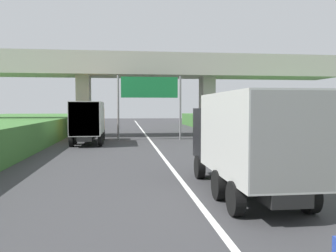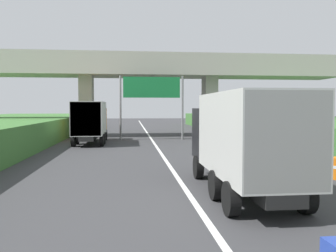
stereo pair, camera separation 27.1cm
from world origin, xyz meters
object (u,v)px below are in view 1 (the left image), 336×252
Objects in this scene: overhead_highway_sign at (150,92)px; construction_barrel_5 at (237,139)px; truck_black at (245,138)px; construction_barrel_4 at (259,145)px; truck_orange at (89,120)px; construction_barrel_2 at (336,168)px; construction_barrel_3 at (290,154)px.

construction_barrel_5 is (6.62, -5.10, -3.94)m from overhead_highway_sign.
truck_black is 8.11× the size of construction_barrel_4.
construction_barrel_4 is (11.89, -6.89, -1.47)m from truck_orange.
overhead_highway_sign is 6.53× the size of construction_barrel_5.
construction_barrel_5 is (0.09, 13.26, 0.00)m from construction_barrel_2.
construction_barrel_3 is 4.42m from construction_barrel_4.
truck_black is at bearing -68.47° from truck_orange.
truck_black is at bearing -156.25° from construction_barrel_2.
truck_black and truck_orange have the same top height.
construction_barrel_2 is at bearing -53.24° from truck_orange.
overhead_highway_sign is at bearing 26.78° from truck_orange.
construction_barrel_5 is (4.81, 15.34, -1.47)m from truck_black.
construction_barrel_2 is 13.26m from construction_barrel_5.
construction_barrel_4 is (4.87, 10.92, -1.47)m from truck_black.
construction_barrel_4 is at bearing 89.08° from construction_barrel_2.
truck_orange is 13.82m from construction_barrel_4.
overhead_highway_sign is 12.28m from construction_barrel_4.
construction_barrel_2 is at bearing -90.92° from construction_barrel_4.
truck_orange is at bearing -153.22° from overhead_highway_sign.
overhead_highway_sign is at bearing 142.40° from construction_barrel_5.
overhead_highway_sign reaches higher than construction_barrel_3.
construction_barrel_2 and construction_barrel_5 have the same top height.
construction_barrel_4 is (6.68, -9.52, -3.94)m from overhead_highway_sign.
construction_barrel_5 is (11.84, -2.47, -1.47)m from truck_orange.
overhead_highway_sign is 20.67m from truck_black.
construction_barrel_3 is at bearing 87.96° from construction_barrel_2.
construction_barrel_3 is 1.00× the size of construction_barrel_5.
overhead_highway_sign is 9.24m from construction_barrel_5.
construction_barrel_2 is 1.00× the size of construction_barrel_5.
construction_barrel_5 is (-0.07, 8.84, 0.00)m from construction_barrel_3.
overhead_highway_sign is 6.34m from truck_orange.
truck_black is 8.26m from construction_barrel_3.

